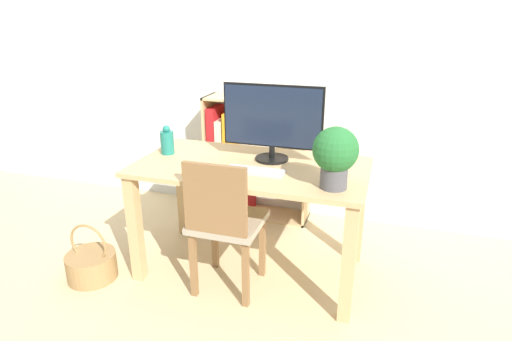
{
  "coord_description": "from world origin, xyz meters",
  "views": [
    {
      "loc": [
        0.77,
        -2.31,
        1.6
      ],
      "look_at": [
        0.0,
        0.1,
        0.66
      ],
      "focal_mm": 30.0,
      "sensor_mm": 36.0,
      "label": 1
    }
  ],
  "objects_px": {
    "keyboard": "(255,171)",
    "bookshelf": "(239,165)",
    "chair": "(224,221)",
    "monitor": "(272,119)",
    "basket": "(92,264)",
    "potted_plant": "(335,154)",
    "vase": "(167,141)"
  },
  "relations": [
    {
      "from": "keyboard",
      "to": "basket",
      "type": "height_order",
      "value": "keyboard"
    },
    {
      "from": "vase",
      "to": "bookshelf",
      "type": "relative_size",
      "value": 0.19
    },
    {
      "from": "vase",
      "to": "potted_plant",
      "type": "distance_m",
      "value": 1.14
    },
    {
      "from": "bookshelf",
      "to": "basket",
      "type": "xyz_separation_m",
      "value": [
        -0.57,
        -1.2,
        -0.32
      ]
    },
    {
      "from": "monitor",
      "to": "potted_plant",
      "type": "xyz_separation_m",
      "value": [
        0.43,
        -0.34,
        -0.07
      ]
    },
    {
      "from": "keyboard",
      "to": "basket",
      "type": "bearing_deg",
      "value": -163.95
    },
    {
      "from": "keyboard",
      "to": "chair",
      "type": "height_order",
      "value": "chair"
    },
    {
      "from": "vase",
      "to": "potted_plant",
      "type": "height_order",
      "value": "potted_plant"
    },
    {
      "from": "keyboard",
      "to": "vase",
      "type": "xyz_separation_m",
      "value": [
        -0.65,
        0.16,
        0.07
      ]
    },
    {
      "from": "potted_plant",
      "to": "keyboard",
      "type": "bearing_deg",
      "value": 168.56
    },
    {
      "from": "vase",
      "to": "bookshelf",
      "type": "height_order",
      "value": "bookshelf"
    },
    {
      "from": "monitor",
      "to": "basket",
      "type": "distance_m",
      "value": 1.47
    },
    {
      "from": "chair",
      "to": "basket",
      "type": "xyz_separation_m",
      "value": [
        -0.86,
        -0.13,
        -0.38
      ]
    },
    {
      "from": "monitor",
      "to": "keyboard",
      "type": "height_order",
      "value": "monitor"
    },
    {
      "from": "monitor",
      "to": "vase",
      "type": "xyz_separation_m",
      "value": [
        -0.68,
        -0.09,
        -0.18
      ]
    },
    {
      "from": "monitor",
      "to": "keyboard",
      "type": "bearing_deg",
      "value": -97.32
    },
    {
      "from": "monitor",
      "to": "keyboard",
      "type": "distance_m",
      "value": 0.35
    },
    {
      "from": "keyboard",
      "to": "chair",
      "type": "relative_size",
      "value": 0.4
    },
    {
      "from": "potted_plant",
      "to": "vase",
      "type": "bearing_deg",
      "value": 167.18
    },
    {
      "from": "chair",
      "to": "monitor",
      "type": "bearing_deg",
      "value": 57.38
    },
    {
      "from": "vase",
      "to": "bookshelf",
      "type": "xyz_separation_m",
      "value": [
        0.22,
        0.76,
        -0.4
      ]
    },
    {
      "from": "basket",
      "to": "chair",
      "type": "bearing_deg",
      "value": 8.81
    },
    {
      "from": "bookshelf",
      "to": "keyboard",
      "type": "bearing_deg",
      "value": -64.81
    },
    {
      "from": "chair",
      "to": "bookshelf",
      "type": "xyz_separation_m",
      "value": [
        -0.29,
        1.07,
        -0.06
      ]
    },
    {
      "from": "vase",
      "to": "potted_plant",
      "type": "xyz_separation_m",
      "value": [
        1.11,
        -0.25,
        0.11
      ]
    },
    {
      "from": "basket",
      "to": "bookshelf",
      "type": "bearing_deg",
      "value": 64.61
    },
    {
      "from": "keyboard",
      "to": "bookshelf",
      "type": "distance_m",
      "value": 1.06
    },
    {
      "from": "monitor",
      "to": "bookshelf",
      "type": "distance_m",
      "value": 1.0
    },
    {
      "from": "keyboard",
      "to": "bookshelf",
      "type": "relative_size",
      "value": 0.35
    },
    {
      "from": "monitor",
      "to": "vase",
      "type": "height_order",
      "value": "monitor"
    },
    {
      "from": "potted_plant",
      "to": "chair",
      "type": "relative_size",
      "value": 0.38
    },
    {
      "from": "vase",
      "to": "chair",
      "type": "relative_size",
      "value": 0.22
    }
  ]
}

